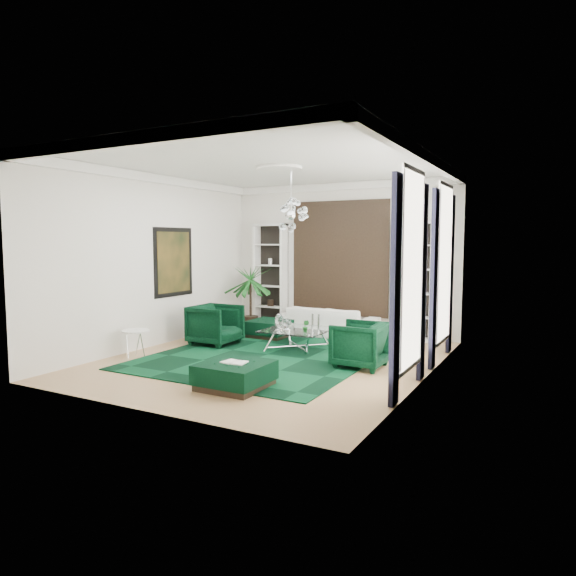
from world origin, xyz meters
The scene contains 30 objects.
floor centered at (0.00, 0.00, -0.01)m, with size 6.00×7.00×0.02m, color tan.
ceiling centered at (0.00, 0.00, 3.81)m, with size 6.00×7.00×0.02m, color white.
wall_back centered at (0.00, 3.51, 1.90)m, with size 6.00×0.02×3.80m, color silver.
wall_front centered at (0.00, -3.51, 1.90)m, with size 6.00×0.02×3.80m, color silver.
wall_left centered at (-3.01, 0.00, 1.90)m, with size 0.02×7.00×3.80m, color silver.
wall_right centered at (3.01, 0.00, 1.90)m, with size 0.02×7.00×3.80m, color silver.
crown_molding centered at (0.00, 0.00, 3.70)m, with size 6.00×7.00×0.18m, color white, non-canonical shape.
ceiling_medallion centered at (0.00, 0.30, 3.77)m, with size 0.90×0.90×0.05m, color white.
tapestry centered at (0.00, 3.46, 1.90)m, with size 2.50×0.06×2.80m, color black.
shelving_left centered at (-1.95, 3.31, 1.40)m, with size 0.90×0.38×2.80m, color white, non-canonical shape.
shelving_right centered at (1.95, 3.31, 1.40)m, with size 0.90×0.38×2.80m, color white, non-canonical shape.
painting centered at (-2.97, 0.60, 1.85)m, with size 0.04×1.30×1.60m, color black.
window_near centered at (2.99, -0.90, 1.90)m, with size 0.03×1.10×2.90m, color white.
curtain_near_a centered at (2.96, -1.68, 1.65)m, with size 0.07×0.30×3.25m, color black.
curtain_near_b centered at (2.96, -0.12, 1.65)m, with size 0.07×0.30×3.25m, color black.
window_far centered at (2.99, 1.50, 1.90)m, with size 0.03×1.10×2.90m, color white.
curtain_far_a centered at (2.96, 0.72, 1.65)m, with size 0.07×0.30×3.25m, color black.
curtain_far_b centered at (2.96, 2.28, 1.65)m, with size 0.07×0.30×3.25m, color black.
rug centered at (-0.27, 0.30, 0.01)m, with size 4.20×5.00×0.02m, color black.
sofa centered at (-0.07, 2.89, 0.35)m, with size 2.42×0.95×0.71m, color white.
armchair_left centered at (-1.86, 0.67, 0.46)m, with size 0.97×1.00×0.91m, color black.
armchair_right centered at (1.74, 0.25, 0.43)m, with size 0.91×0.94×0.85m, color black.
coffee_table centered at (0.04, 1.04, 0.23)m, with size 1.32×1.32×0.45m, color white, non-canonical shape.
ottoman_side centered at (-1.22, 2.03, 0.21)m, with size 0.94×0.94×0.42m, color black.
ottoman_front centered at (0.46, -1.98, 0.21)m, with size 1.03×1.03×0.41m, color black.
book centered at (0.46, -1.98, 0.43)m, with size 0.40×0.27×0.03m, color white.
side_table centered at (-2.55, -1.09, 0.27)m, with size 0.56×0.56×0.53m, color white.
palm centered at (-2.23, 2.74, 1.08)m, with size 1.35×1.35×2.16m, color #19591E, non-canonical shape.
chandelier centered at (0.14, 0.54, 2.85)m, with size 0.77×0.77×0.69m, color white, non-canonical shape.
table_plant centered at (0.37, 0.76, 0.58)m, with size 0.15×0.12×0.26m, color #19591E.
Camera 1 is at (4.99, -8.65, 2.35)m, focal length 32.00 mm.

